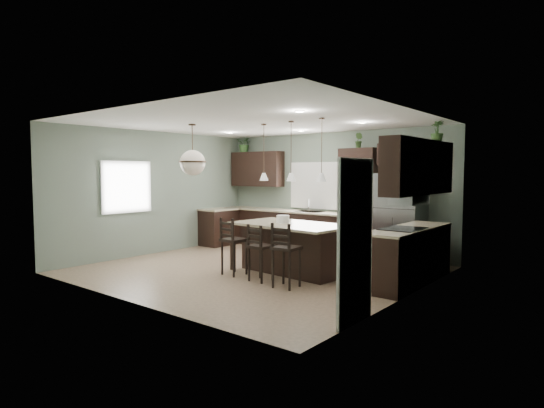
{
  "coord_description": "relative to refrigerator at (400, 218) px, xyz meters",
  "views": [
    {
      "loc": [
        5.63,
        -6.48,
        1.87
      ],
      "look_at": [
        0.1,
        0.4,
        1.25
      ],
      "focal_mm": 30.0,
      "sensor_mm": 36.0,
      "label": 1
    }
  ],
  "objects": [
    {
      "name": "window_back",
      "position": [
        -2.29,
        0.37,
        0.62
      ],
      "size": [
        1.35,
        0.02,
        1.0
      ],
      "primitive_type": "cube",
      "color": "white",
      "rests_on": "room_shell"
    },
    {
      "name": "plant_right_wall",
      "position": [
        0.91,
        -0.59,
        1.67
      ],
      "size": [
        0.24,
        0.24,
        0.4
      ],
      "primitive_type": "imported",
      "rotation": [
        0.0,
        0.0,
        -0.1
      ],
      "color": "#2E4F22",
      "rests_on": "right_upper_cabs"
    },
    {
      "name": "plant_back_right",
      "position": [
        -1.06,
        0.19,
        1.64
      ],
      "size": [
        0.22,
        0.2,
        0.34
      ],
      "primitive_type": "imported",
      "rotation": [
        0.0,
        0.0,
        -0.35
      ],
      "color": "#2E4B20",
      "rests_on": "back_upper_right"
    },
    {
      "name": "right_lower_cabs",
      "position": [
        0.81,
        -1.49,
        -0.48
      ],
      "size": [
        0.6,
        2.35,
        0.9
      ],
      "primitive_type": "cube",
      "color": "black",
      "rests_on": "ground"
    },
    {
      "name": "sink_inset",
      "position": [
        -2.29,
        0.07,
        0.01
      ],
      "size": [
        0.7,
        0.45,
        0.01
      ],
      "primitive_type": "cube",
      "color": "gray",
      "rests_on": "back_countertop"
    },
    {
      "name": "pendant_right",
      "position": [
        -0.5,
        -2.21,
        1.32
      ],
      "size": [
        0.17,
        0.17,
        1.1
      ],
      "primitive_type": null,
      "color": "silver",
      "rests_on": "room_shell"
    },
    {
      "name": "chandelier",
      "position": [
        -3.0,
        -2.92,
        1.38
      ],
      "size": [
        0.53,
        0.53,
        1.0
      ],
      "primitive_type": null,
      "color": "beige",
      "rests_on": "room_shell"
    },
    {
      "name": "faucet",
      "position": [
        -2.29,
        0.04,
        0.16
      ],
      "size": [
        0.02,
        0.02,
        0.28
      ],
      "primitive_type": "cylinder",
      "color": "silver",
      "rests_on": "back_countertop"
    },
    {
      "name": "back_upper_right",
      "position": [
        -1.09,
        0.22,
        1.02
      ],
      "size": [
        0.85,
        0.34,
        0.9
      ],
      "primitive_type": "cube",
      "color": "black",
      "rests_on": "room_shell"
    },
    {
      "name": "left_return_cabs",
      "position": [
        -4.59,
        -0.66,
        -0.48
      ],
      "size": [
        0.6,
        0.9,
        0.9
      ],
      "primitive_type": "cube",
      "color": "black",
      "rests_on": "ground"
    },
    {
      "name": "cooktop",
      "position": [
        0.79,
        -1.76,
        0.02
      ],
      "size": [
        0.58,
        0.75,
        0.02
      ],
      "primitive_type": "cube",
      "color": "black",
      "rests_on": "right_countertop"
    },
    {
      "name": "fridge_header",
      "position": [
        -0.04,
        0.22,
        1.32
      ],
      "size": [
        1.05,
        0.34,
        0.45
      ],
      "primitive_type": "cube",
      "color": "black",
      "rests_on": "room_shell"
    },
    {
      "name": "right_upper_cabs",
      "position": [
        0.94,
        -1.49,
        1.02
      ],
      "size": [
        0.34,
        2.35,
        0.9
      ],
      "primitive_type": "cube",
      "color": "black",
      "rests_on": "room_shell"
    },
    {
      "name": "back_upper_left",
      "position": [
        -4.04,
        0.22,
        1.02
      ],
      "size": [
        1.55,
        0.34,
        0.9
      ],
      "primitive_type": "cube",
      "color": "black",
      "rests_on": "room_shell"
    },
    {
      "name": "window_left",
      "position": [
        -4.88,
        -3.16,
        0.62
      ],
      "size": [
        0.02,
        1.1,
        1.0
      ],
      "primitive_type": "cube",
      "color": "white",
      "rests_on": "room_shell"
    },
    {
      "name": "bar_stool_right",
      "position": [
        -0.62,
        -3.05,
        -0.39
      ],
      "size": [
        0.43,
        0.43,
        1.07
      ],
      "primitive_type": "cube",
      "rotation": [
        0.0,
        0.0,
        0.08
      ],
      "color": "black",
      "rests_on": "ground"
    },
    {
      "name": "room_shell",
      "position": [
        -1.89,
        -2.36,
        0.77
      ],
      "size": [
        6.0,
        6.0,
        6.0
      ],
      "color": "slate",
      "rests_on": "ground"
    },
    {
      "name": "serving_dish",
      "position": [
        -1.4,
        -2.13,
        0.07
      ],
      "size": [
        0.24,
        0.24,
        0.14
      ],
      "primitive_type": "cylinder",
      "color": "silver",
      "rests_on": "kitchen_island"
    },
    {
      "name": "plant_back_left",
      "position": [
        -4.45,
        0.19,
        1.7
      ],
      "size": [
        0.42,
        0.36,
        0.46
      ],
      "primitive_type": "imported",
      "rotation": [
        0.0,
        0.0,
        0.01
      ],
      "color": "#305927",
      "rests_on": "back_upper_left"
    },
    {
      "name": "bar_stool_center",
      "position": [
        -1.23,
        -2.97,
        -0.43
      ],
      "size": [
        0.37,
        0.37,
        0.99
      ],
      "primitive_type": "cube",
      "rotation": [
        0.0,
        0.0,
        -0.02
      ],
      "color": "black",
      "rests_on": "ground"
    },
    {
      "name": "back_lower_cabs",
      "position": [
        -2.74,
        0.09,
        -0.48
      ],
      "size": [
        4.2,
        0.6,
        0.9
      ],
      "primitive_type": "cube",
      "color": "black",
      "rests_on": "ground"
    },
    {
      "name": "pantry_door",
      "position": [
        1.08,
        -3.91,
        0.09
      ],
      "size": [
        0.04,
        0.82,
        2.04
      ],
      "primitive_type": "cube",
      "color": "white",
      "rests_on": "ground"
    },
    {
      "name": "refrigerator",
      "position": [
        0.0,
        0.0,
        0.0
      ],
      "size": [
        0.9,
        0.74,
        1.85
      ],
      "primitive_type": "cube",
      "color": "gray",
      "rests_on": "ground"
    },
    {
      "name": "ground",
      "position": [
        -1.89,
        -2.36,
        -0.93
      ],
      "size": [
        6.0,
        6.0,
        0.0
      ],
      "primitive_type": "plane",
      "color": "#9E8466",
      "rests_on": "ground"
    },
    {
      "name": "pendant_center",
      "position": [
        -1.2,
        -2.15,
        1.32
      ],
      "size": [
        0.17,
        0.17,
        1.1
      ],
      "primitive_type": null,
      "color": "silver",
      "rests_on": "room_shell"
    },
    {
      "name": "back_countertop",
      "position": [
        -2.74,
        0.07,
        -0.01
      ],
      "size": [
        4.2,
        0.66,
        0.04
      ],
      "primitive_type": "cube",
      "color": "#B8AF8B",
      "rests_on": "back_lower_cabs"
    },
    {
      "name": "bar_stool_left",
      "position": [
        -1.92,
        -2.9,
        -0.4
      ],
      "size": [
        0.42,
        0.42,
        1.05
      ],
      "primitive_type": "cube",
      "rotation": [
        0.0,
        0.0,
        -0.07
      ],
      "color": "black",
      "rests_on": "ground"
    },
    {
      "name": "microwave",
      "position": [
        0.89,
        -1.76,
        0.62
      ],
      "size": [
        0.4,
        0.75,
        0.4
      ],
      "primitive_type": "cube",
      "color": "gray",
      "rests_on": "right_upper_cabs"
    },
    {
      "name": "left_return_countertop",
      "position": [
        -4.57,
        -0.66,
        -0.01
      ],
      "size": [
        0.66,
        0.96,
        0.04
      ],
      "primitive_type": "cube",
      "color": "#B8AF8B",
      "rests_on": "left_return_cabs"
    },
    {
      "name": "kitchen_island",
      "position": [
        -1.2,
        -2.15,
        -0.46
      ],
      "size": [
        2.27,
        1.42,
        0.92
      ],
      "primitive_type": "cube",
      "rotation": [
        0.0,
        0.0,
        -0.09
      ],
      "color": "black",
      "rests_on": "ground"
    },
    {
      "name": "wall_oven_front",
      "position": [
        0.5,
        -1.76,
        -0.48
      ],
      "size": [
        0.01,
        0.72,
        0.6
      ],
      "primitive_type": "cube",
      "color": "gray",
      "rests_on": "right_lower_cabs"
    },
    {
      "name": "pendant_left",
      "position": [
        -1.89,
        -2.08,
        1.32
      ],
      "size": [
        0.17,
        0.17,
        1.1
      ],
      "primitive_type": null,
      "color": "white",
      "rests_on": "room_shell"
    },
    {
      "name": "right_countertop",
      "position": [
        0.79,
        -1.49,
        -0.01
      ],
      "size": [
        0.66,
        2.35,
        0.04
      ],
      "primitive_type": "cube",
      "color": "#B8AF8B",
      "rests_on": "right_lower_cabs"
    }
  ]
}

